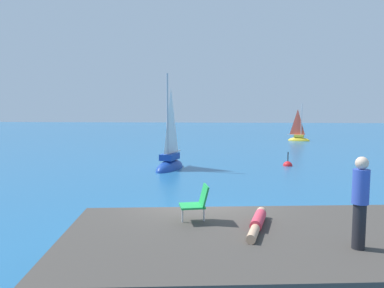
{
  "coord_description": "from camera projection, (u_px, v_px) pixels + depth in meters",
  "views": [
    {
      "loc": [
        0.57,
        -9.52,
        3.47
      ],
      "look_at": [
        -0.86,
        8.47,
        1.68
      ],
      "focal_mm": 33.52,
      "sensor_mm": 36.0,
      "label": 1
    }
  ],
  "objects": [
    {
      "name": "sailboat_near",
      "position": [
        170.0,
        163.0,
        20.67
      ],
      "size": [
        1.81,
        3.3,
        5.96
      ],
      "rotation": [
        0.0,
        0.0,
        4.46
      ],
      "color": "#193D99",
      "rests_on": "ground"
    },
    {
      "name": "shore_ledge",
      "position": [
        259.0,
        260.0,
        7.02
      ],
      "size": [
        8.09,
        4.88,
        1.03
      ],
      "primitive_type": "cube",
      "rotation": [
        0.0,
        0.0,
        0.12
      ],
      "color": "#423D38",
      "rests_on": "ground"
    },
    {
      "name": "marker_buoy",
      "position": [
        288.0,
        166.0,
        21.78
      ],
      "size": [
        0.56,
        0.56,
        1.13
      ],
      "color": "red",
      "rests_on": "ground"
    },
    {
      "name": "person_standing",
      "position": [
        360.0,
        200.0,
        6.17
      ],
      "size": [
        0.28,
        0.28,
        1.62
      ],
      "rotation": [
        0.0,
        0.0,
        3.26
      ],
      "color": "black",
      "rests_on": "shore_ledge"
    },
    {
      "name": "boulder_inland",
      "position": [
        160.0,
        246.0,
        9.09
      ],
      "size": [
        0.89,
        0.79,
        0.52
      ],
      "primitive_type": "cube",
      "rotation": [
        -0.1,
        -0.04,
        2.98
      ],
      "color": "#3B3832",
      "rests_on": "ground"
    },
    {
      "name": "person_sunbather",
      "position": [
        257.0,
        222.0,
        7.34
      ],
      "size": [
        0.57,
        1.74,
        0.25
      ],
      "rotation": [
        0.0,
        0.0,
        4.49
      ],
      "color": "#DB384C",
      "rests_on": "shore_ledge"
    },
    {
      "name": "boulder_seaward",
      "position": [
        185.0,
        240.0,
        9.45
      ],
      "size": [
        1.33,
        1.13,
        0.79
      ],
      "primitive_type": "cube",
      "rotation": [
        -0.06,
        0.09,
        0.16
      ],
      "color": "#484036",
      "rests_on": "ground"
    },
    {
      "name": "sailboat_far",
      "position": [
        299.0,
        139.0,
        38.62
      ],
      "size": [
        2.43,
        1.64,
        4.39
      ],
      "rotation": [
        0.0,
        0.0,
        5.88
      ],
      "color": "yellow",
      "rests_on": "ground"
    },
    {
      "name": "beach_chair",
      "position": [
        197.0,
        201.0,
        7.71
      ],
      "size": [
        0.69,
        0.6,
        0.8
      ],
      "rotation": [
        0.0,
        0.0,
        3.37
      ],
      "color": "green",
      "rests_on": "shore_ledge"
    },
    {
      "name": "ground_plane",
      "position": [
        199.0,
        235.0,
        9.83
      ],
      "size": [
        160.0,
        160.0,
        0.0
      ],
      "primitive_type": "plane",
      "color": "#236093"
    }
  ]
}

